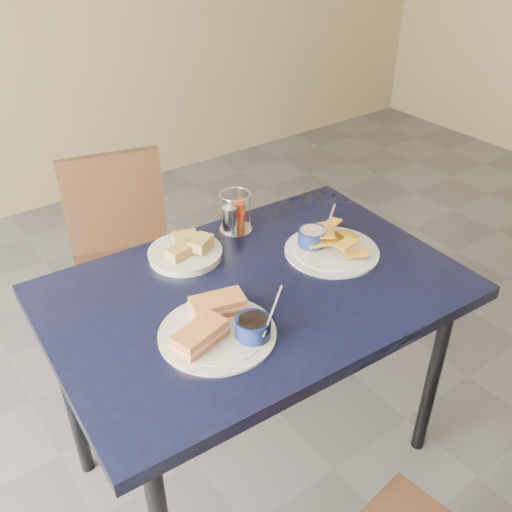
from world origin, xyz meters
TOP-DOWN VIEW (x-y plane):
  - ground at (0.00, 0.00)m, footprint 6.00×6.00m
  - dining_table at (-0.19, 0.21)m, footprint 1.19×0.83m
  - chair_far at (-0.26, 1.05)m, footprint 0.48×0.47m
  - sandwich_plate at (-0.38, 0.10)m, footprint 0.32×0.30m
  - plantain_plate at (0.10, 0.23)m, footprint 0.29×0.29m
  - bread_basket at (-0.27, 0.45)m, footprint 0.22×0.22m
  - condiment_caddy at (-0.06, 0.50)m, footprint 0.11×0.11m

SIDE VIEW (x-z plane):
  - ground at x=0.00m, z-range 0.00..0.00m
  - chair_far at x=-0.26m, z-range 0.06..0.90m
  - dining_table at x=-0.19m, z-range 0.30..1.05m
  - plantain_plate at x=0.10m, z-range 0.71..0.83m
  - bread_basket at x=-0.27m, z-range 0.74..0.80m
  - sandwich_plate at x=-0.38m, z-range 0.71..0.83m
  - condiment_caddy at x=-0.06m, z-range 0.74..0.87m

